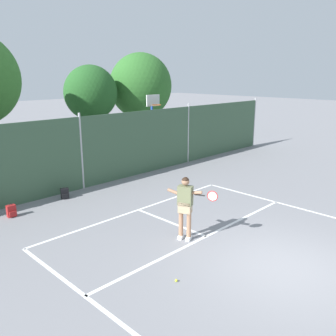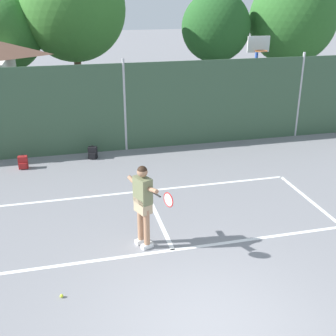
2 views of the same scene
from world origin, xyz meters
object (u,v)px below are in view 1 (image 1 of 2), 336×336
object	(u,v)px
backpack_red	(11,211)
tennis_ball	(176,280)
basketball_hoop	(153,118)
backpack_black	(65,194)
tennis_player	(186,203)

from	to	relation	value
backpack_red	tennis_ball	bearing A→B (deg)	-80.90
basketball_hoop	backpack_black	distance (m)	7.32
tennis_player	backpack_black	xyz separation A→B (m)	(-0.65, 5.58, -0.92)
basketball_hoop	backpack_red	distance (m)	9.43
tennis_player	backpack_black	world-z (taller)	tennis_player
basketball_hoop	tennis_ball	xyz separation A→B (m)	(-7.77, -9.13, -2.28)
tennis_player	backpack_red	distance (m)	6.00
tennis_player	tennis_ball	distance (m)	2.46
basketball_hoop	tennis_ball	world-z (taller)	basketball_hoop
tennis_ball	backpack_black	bearing A→B (deg)	80.79
tennis_player	tennis_ball	world-z (taller)	tennis_player
tennis_ball	basketball_hoop	bearing A→B (deg)	49.59
backpack_red	tennis_player	bearing A→B (deg)	-61.62
basketball_hoop	tennis_player	xyz separation A→B (m)	(-6.00, -7.80, -1.20)
basketball_hoop	tennis_player	world-z (taller)	basketball_hoop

